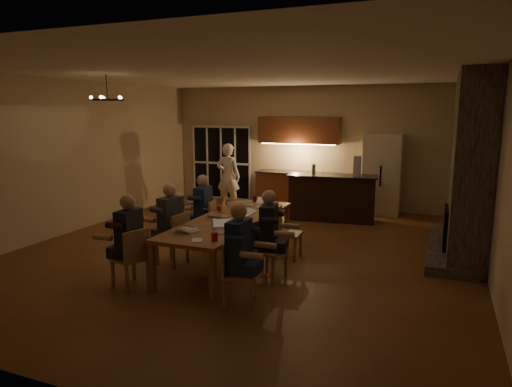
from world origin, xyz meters
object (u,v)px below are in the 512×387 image
object	(u,v)px
dining_table	(230,240)
laptop_f	(265,202)
laptop_e	(244,199)
can_cola	(255,199)
redcup_mid	(219,209)
bar_bottle	(314,169)
laptop_d	(242,213)
laptop_b	(224,225)
chair_right_near	(240,273)
mug_front	(214,222)
person_right_mid	(269,234)
plate_near	(235,228)
plate_far	(271,210)
redcup_near	(215,237)
person_left_mid	(171,224)
chair_left_mid	(172,239)
person_left_far	(203,211)
bar_blender	(357,166)
refrigerator	(382,174)
laptop_c	(218,210)
chair_right_mid	(270,250)
plate_left	(189,229)
can_silver	(213,225)
standing_person	(228,177)
person_left_near	(130,241)
mug_back	(229,205)
chandelier	(107,100)
bar_island	(332,198)
chair_left_near	(130,257)
mug_mid	(247,209)
laptop_a	(188,224)
chair_right_far	(288,233)
chair_left_far	(202,224)
person_right_near	(239,254)

from	to	relation	value
dining_table	laptop_f	distance (m)	1.19
laptop_e	can_cola	bearing A→B (deg)	-116.55
redcup_mid	bar_bottle	bearing A→B (deg)	74.52
laptop_d	laptop_b	bearing A→B (deg)	-54.88
chair_right_near	laptop_e	xyz separation A→B (m)	(-1.11, 2.70, 0.42)
bar_bottle	redcup_mid	bearing A→B (deg)	-105.48
laptop_d	mug_front	bearing A→B (deg)	-90.00
person_right_mid	laptop_d	xyz separation A→B (m)	(-0.66, 0.48, 0.17)
plate_near	bar_bottle	xyz separation A→B (m)	(0.14, 4.11, 0.44)
plate_far	redcup_near	bearing A→B (deg)	-91.63
person_left_mid	bar_bottle	world-z (taller)	person_left_mid
chair_left_mid	person_left_far	xyz separation A→B (m)	(-0.01, 1.12, 0.24)
bar_blender	chair_left_mid	bearing A→B (deg)	-117.85
refrigerator	bar_blender	bearing A→B (deg)	-110.64
laptop_c	laptop_b	bearing A→B (deg)	139.16
bar_blender	person_left_far	bearing A→B (deg)	-126.34
chair_right_mid	laptop_f	world-z (taller)	laptop_f
laptop_c	mug_front	xyz separation A→B (m)	(0.20, -0.56, -0.06)
chair_right_near	redcup_mid	distance (m)	2.35
plate_far	chair_left_mid	bearing A→B (deg)	-133.47
can_cola	plate_left	distance (m)	2.39
redcup_mid	plate_left	distance (m)	1.27
chair_right_mid	can_silver	world-z (taller)	chair_right_mid
can_cola	plate_near	xyz separation A→B (m)	(0.52, -2.04, -0.05)
person_left_mid	standing_person	xyz separation A→B (m)	(-1.00, 4.30, 0.18)
person_left_near	mug_front	distance (m)	1.37
standing_person	laptop_c	world-z (taller)	standing_person
laptop_d	can_cola	size ratio (longest dim) A/B	2.67
person_left_near	person_left_far	distance (m)	2.19
mug_back	bar_bottle	distance (m)	2.90
refrigerator	plate_left	size ratio (longest dim) A/B	7.39
mug_front	bar_blender	xyz separation A→B (m)	(1.55, 4.08, 0.51)
redcup_mid	bar_blender	world-z (taller)	bar_blender
chandelier	redcup_mid	distance (m)	2.83
chair_left_mid	mug_back	world-z (taller)	chair_left_mid
standing_person	laptop_e	world-z (taller)	standing_person
plate_left	mug_front	bearing A→B (deg)	61.52
bar_island	chair_left_near	distance (m)	5.51
chandelier	plate_far	bearing A→B (deg)	17.21
chair_right_mid	mug_mid	bearing A→B (deg)	52.85
laptop_a	mug_front	world-z (taller)	laptop_a
chair_left_near	chair_right_far	size ratio (longest dim) A/B	1.00
person_left_mid	standing_person	size ratio (longest dim) A/B	0.80
chair_left_far	standing_person	world-z (taller)	standing_person
can_cola	plate_far	distance (m)	0.88
refrigerator	laptop_b	world-z (taller)	refrigerator
plate_near	bar_bottle	size ratio (longest dim) A/B	1.15
person_right_near	plate_near	xyz separation A→B (m)	(-0.51, 1.00, 0.07)
laptop_c	plate_left	size ratio (longest dim) A/B	1.18
chandelier	laptop_a	world-z (taller)	chandelier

